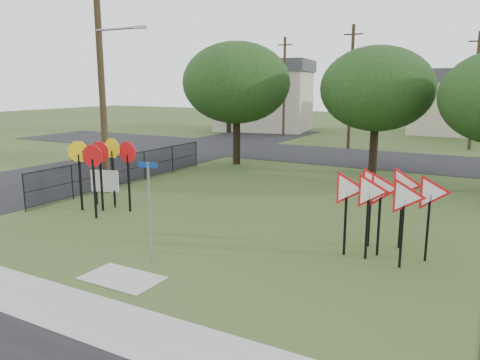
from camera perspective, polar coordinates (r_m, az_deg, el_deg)
name	(u,v)px	position (r m, az deg, el deg)	size (l,w,h in m)	color
ground	(179,250)	(14.05, -7.43, -8.42)	(140.00, 140.00, 0.00)	#2E461A
sidewalk	(64,308)	(11.24, -20.67, -14.35)	(30.00, 1.60, 0.02)	gray
planting_strip	(14,333)	(10.61, -25.79, -16.42)	(30.00, 0.80, 0.02)	#2E461A
street_left	(117,165)	(29.04, -14.77, 1.76)	(8.00, 50.00, 0.02)	black
street_far	(360,158)	(31.93, 14.44, 2.64)	(60.00, 8.00, 0.02)	black
curb_pad	(122,278)	(12.35, -14.19, -11.54)	(2.00, 1.20, 0.02)	gray
street_name_sign	(150,205)	(12.89, -10.97, -2.95)	(0.56, 0.13, 2.76)	gray
stop_sign_cluster	(103,160)	(18.39, -16.41, 2.38)	(2.53, 2.02, 2.71)	black
yield_sign_cluster	(386,193)	(13.57, 17.37, -1.53)	(3.15, 1.74, 2.49)	black
info_board	(105,182)	(19.30, -16.16, -0.27)	(1.12, 0.41, 1.46)	black
utility_pole_main	(102,74)	(21.38, -16.47, 12.28)	(3.55, 0.33, 10.00)	#3C2D1C
far_pole_a	(351,87)	(35.96, 13.36, 11.01)	(1.40, 0.24, 9.00)	#3C2D1C
far_pole_b	(475,90)	(38.60, 26.70, 9.75)	(1.40, 0.24, 8.50)	#3C2D1C
far_pole_c	(284,86)	(44.35, 5.41, 11.33)	(1.40, 0.24, 9.00)	#3C2D1C
fence_run	(129,169)	(23.24, -13.40, 1.37)	(0.05, 11.55, 1.50)	black
house_left	(264,95)	(49.68, 3.00, 10.29)	(10.58, 8.88, 7.20)	beige
house_mid	(458,101)	(50.73, 25.00, 8.70)	(8.40, 8.40, 6.20)	beige
tree_near_left	(236,83)	(28.24, -0.44, 11.75)	(6.40, 6.40, 7.27)	black
tree_near_mid	(377,89)	(26.24, 16.36, 10.61)	(6.00, 6.00, 6.80)	black
tree_far_left	(228,80)	(47.10, -1.42, 12.08)	(6.80, 6.80, 7.73)	black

